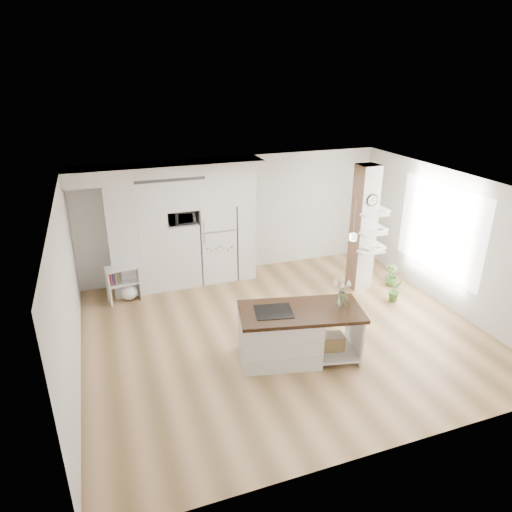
{
  "coord_description": "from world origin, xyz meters",
  "views": [
    {
      "loc": [
        -2.89,
        -6.58,
        4.49
      ],
      "look_at": [
        -0.21,
        0.9,
        1.19
      ],
      "focal_mm": 32.0,
      "sensor_mm": 36.0,
      "label": 1
    }
  ],
  "objects_px": {
    "kitchen_island": "(286,334)",
    "bookshelf": "(125,286)",
    "refrigerator": "(216,242)",
    "floor_plant_a": "(395,290)"
  },
  "relations": [
    {
      "from": "kitchen_island",
      "to": "bookshelf",
      "type": "bearing_deg",
      "value": 140.05
    },
    {
      "from": "refrigerator",
      "to": "kitchen_island",
      "type": "distance_m",
      "value": 3.46
    },
    {
      "from": "bookshelf",
      "to": "refrigerator",
      "type": "bearing_deg",
      "value": 3.63
    },
    {
      "from": "refrigerator",
      "to": "floor_plant_a",
      "type": "relative_size",
      "value": 3.51
    },
    {
      "from": "kitchen_island",
      "to": "floor_plant_a",
      "type": "distance_m",
      "value": 3.1
    },
    {
      "from": "refrigerator",
      "to": "bookshelf",
      "type": "distance_m",
      "value": 2.17
    },
    {
      "from": "refrigerator",
      "to": "bookshelf",
      "type": "bearing_deg",
      "value": -168.52
    },
    {
      "from": "kitchen_island",
      "to": "refrigerator",
      "type": "bearing_deg",
      "value": 106.68
    },
    {
      "from": "kitchen_island",
      "to": "bookshelf",
      "type": "height_order",
      "value": "kitchen_island"
    },
    {
      "from": "kitchen_island",
      "to": "bookshelf",
      "type": "relative_size",
      "value": 2.82
    }
  ]
}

